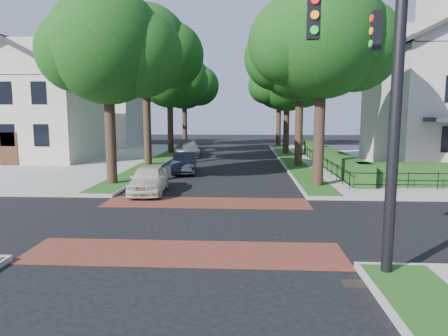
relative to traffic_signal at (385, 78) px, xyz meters
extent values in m
plane|color=black|center=(-4.89, 4.41, -4.71)|extent=(120.00, 120.00, 0.00)
cube|color=brown|center=(-4.89, 7.61, -4.70)|extent=(9.00, 2.20, 0.01)
cube|color=brown|center=(-4.89, 1.21, -4.70)|extent=(9.00, 2.20, 0.01)
cube|color=black|center=(-0.59, -0.59, -4.70)|extent=(0.65, 0.45, 0.01)
cube|color=#174915|center=(0.51, 23.51, -4.55)|extent=(1.60, 29.80, 0.02)
cube|color=#174915|center=(-10.29, 23.51, -4.55)|extent=(1.60, 29.80, 0.02)
cylinder|color=black|center=(0.61, 11.41, -0.88)|extent=(0.56, 0.56, 7.35)
sphere|color=#11370F|center=(0.61, 11.41, 3.00)|extent=(6.20, 6.20, 6.20)
sphere|color=#11370F|center=(2.32, 11.71, 2.60)|extent=(4.65, 4.65, 4.65)
sphere|color=#11370F|center=(-0.94, 11.21, 2.70)|extent=(4.34, 4.34, 4.34)
sphere|color=#11370F|center=(0.71, 12.96, 3.50)|extent=(4.03, 4.03, 4.03)
cylinder|color=black|center=(0.61, 19.41, -0.71)|extent=(0.56, 0.56, 7.70)
sphere|color=#11370F|center=(0.61, 19.41, 3.36)|extent=(6.60, 6.60, 6.60)
sphere|color=#11370F|center=(2.43, 19.71, 2.96)|extent=(4.95, 4.95, 4.95)
sphere|color=#11370F|center=(-1.04, 19.21, 3.06)|extent=(4.62, 4.62, 4.62)
sphere|color=#11370F|center=(0.71, 21.06, 3.86)|extent=(4.29, 4.29, 4.29)
cylinder|color=black|center=(0.61, 28.41, -1.23)|extent=(0.56, 0.56, 6.65)
sphere|color=#11370F|center=(0.61, 28.41, 2.28)|extent=(5.80, 5.80, 5.80)
sphere|color=#11370F|center=(2.21, 28.71, 1.88)|extent=(4.35, 4.35, 4.35)
sphere|color=#11370F|center=(-0.84, 28.21, 1.98)|extent=(4.06, 4.06, 4.06)
sphere|color=#11370F|center=(0.71, 29.86, 2.78)|extent=(3.77, 3.77, 3.77)
cylinder|color=black|center=(0.61, 37.41, -1.06)|extent=(0.56, 0.56, 7.00)
sphere|color=#11370F|center=(0.61, 37.41, 2.64)|extent=(6.00, 6.00, 6.00)
sphere|color=#11370F|center=(2.26, 37.71, 2.24)|extent=(4.50, 4.50, 4.50)
sphere|color=#11370F|center=(-0.89, 37.21, 2.34)|extent=(4.20, 4.20, 4.20)
sphere|color=#11370F|center=(0.71, 38.91, 3.14)|extent=(3.90, 3.90, 3.90)
cylinder|color=black|center=(-10.39, 11.41, -1.06)|extent=(0.56, 0.56, 7.00)
sphere|color=#11370F|center=(-10.39, 11.41, 2.64)|extent=(6.00, 6.00, 6.00)
sphere|color=#11370F|center=(-8.74, 11.71, 2.24)|extent=(4.50, 4.50, 4.50)
sphere|color=#11370F|center=(-11.89, 11.21, 2.34)|extent=(4.20, 4.20, 4.20)
sphere|color=#11370F|center=(-10.29, 12.91, 3.14)|extent=(3.90, 3.90, 3.90)
cylinder|color=black|center=(-10.39, 19.41, -0.53)|extent=(0.56, 0.56, 8.05)
sphere|color=#11370F|center=(-10.39, 19.41, 3.72)|extent=(6.40, 6.40, 6.40)
sphere|color=#11370F|center=(-8.63, 19.71, 3.32)|extent=(4.80, 4.80, 4.80)
sphere|color=#11370F|center=(-11.99, 19.21, 3.42)|extent=(4.48, 4.48, 4.48)
sphere|color=#11370F|center=(-10.29, 21.01, 4.22)|extent=(4.16, 4.16, 4.16)
cylinder|color=black|center=(-10.39, 28.41, -1.13)|extent=(0.56, 0.56, 6.86)
sphere|color=#11370F|center=(-10.39, 28.41, 2.50)|extent=(5.60, 5.60, 5.60)
sphere|color=#11370F|center=(-8.85, 28.71, 2.10)|extent=(4.20, 4.20, 4.20)
sphere|color=#11370F|center=(-11.79, 28.21, 2.20)|extent=(3.92, 3.92, 3.92)
sphere|color=#11370F|center=(-10.29, 29.81, 3.00)|extent=(3.64, 3.64, 3.64)
cylinder|color=black|center=(-10.39, 37.41, -0.99)|extent=(0.56, 0.56, 7.14)
sphere|color=#11370F|center=(-10.39, 37.41, 2.79)|extent=(6.20, 6.20, 6.20)
sphere|color=#11370F|center=(-8.68, 37.71, 2.39)|extent=(4.65, 4.65, 4.65)
sphere|color=#11370F|center=(-11.94, 37.21, 2.49)|extent=(4.34, 4.34, 4.34)
sphere|color=#11370F|center=(-10.29, 38.96, 3.29)|extent=(4.03, 4.03, 4.03)
cube|color=#1F4919|center=(2.81, 19.41, -3.96)|extent=(1.00, 18.00, 1.20)
cube|color=beige|center=(-20.39, 22.41, -1.31)|extent=(9.00, 8.00, 6.50)
cube|color=brown|center=(-17.69, 20.81, 3.76)|extent=(0.80, 0.80, 3.64)
cube|color=beige|center=(-20.39, 36.41, -1.31)|extent=(9.00, 8.00, 6.50)
cube|color=brown|center=(-17.69, 34.81, 3.76)|extent=(0.80, 0.80, 3.64)
cylinder|color=black|center=(0.21, -0.19, -0.56)|extent=(0.26, 0.26, 8.00)
cube|color=black|center=(-1.69, -0.19, 1.34)|extent=(0.28, 0.22, 1.00)
cylinder|color=red|center=(-1.69, -0.32, 1.66)|extent=(0.18, 0.05, 0.18)
cylinder|color=orange|center=(-1.69, -0.32, 1.34)|extent=(0.18, 0.05, 0.18)
cylinder|color=#0CB226|center=(-1.69, -0.32, 1.02)|extent=(0.18, 0.05, 0.18)
cube|color=black|center=(0.21, 1.51, 1.34)|extent=(0.22, 0.28, 1.00)
cylinder|color=red|center=(0.08, 1.51, 1.66)|extent=(0.05, 0.18, 0.18)
cylinder|color=orange|center=(0.08, 1.51, 1.34)|extent=(0.05, 0.18, 0.18)
cylinder|color=#0CB226|center=(0.08, 1.51, 1.02)|extent=(0.05, 0.18, 0.18)
imported|color=silver|center=(-7.94, 9.60, -4.01)|extent=(1.97, 4.20, 1.39)
imported|color=#1E232D|center=(-7.19, 16.29, -4.03)|extent=(1.82, 4.23, 1.35)
imported|color=gray|center=(-8.49, 26.43, -3.96)|extent=(2.86, 5.39, 1.49)
camera|label=1|loc=(-3.17, -9.52, -0.80)|focal=32.00mm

